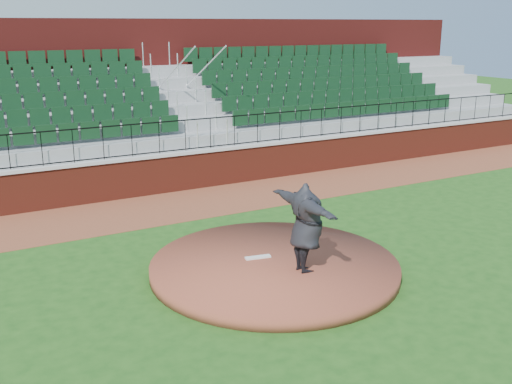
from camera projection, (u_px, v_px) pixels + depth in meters
ground at (288, 261)px, 13.88m from camera, size 90.00×90.00×0.00m
warning_track at (194, 203)px, 18.41m from camera, size 34.00×3.20×0.01m
field_wall at (174, 173)px, 19.60m from camera, size 34.00×0.35×1.20m
wall_cap at (173, 153)px, 19.42m from camera, size 34.00×0.45×0.10m
wall_railing at (172, 137)px, 19.27m from camera, size 34.00×0.05×1.00m
seating_stands at (144, 111)px, 21.43m from camera, size 34.00×5.10×4.60m
concourse_wall at (120, 91)px, 23.66m from camera, size 34.00×0.50×5.50m
pitchers_mound at (274, 267)px, 13.25m from camera, size 5.47×5.47×0.25m
pitching_rubber at (258, 257)px, 13.41m from camera, size 0.60×0.25×0.04m
pitcher at (306, 228)px, 12.46m from camera, size 0.73×2.40×1.93m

